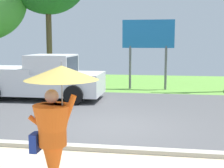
% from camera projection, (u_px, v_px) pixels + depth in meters
% --- Properties ---
extents(ground_plane, '(40.00, 22.00, 0.20)m').
position_uv_depth(ground_plane, '(124.00, 107.00, 11.89)').
color(ground_plane, '#4C4C4F').
extents(monk_pedestrian, '(1.15, 1.14, 2.13)m').
position_uv_depth(monk_pedestrian, '(55.00, 123.00, 4.90)').
color(monk_pedestrian, '#E55B19').
rests_on(monk_pedestrian, ground_plane).
extents(pickup_truck, '(5.20, 2.28, 1.88)m').
position_uv_depth(pickup_truck, '(42.00, 79.00, 13.25)').
color(pickup_truck, silver).
rests_on(pickup_truck, ground_plane).
extents(roadside_billboard, '(2.60, 0.12, 3.50)m').
position_uv_depth(roadside_billboard, '(148.00, 39.00, 15.70)').
color(roadside_billboard, slate).
rests_on(roadside_billboard, ground_plane).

